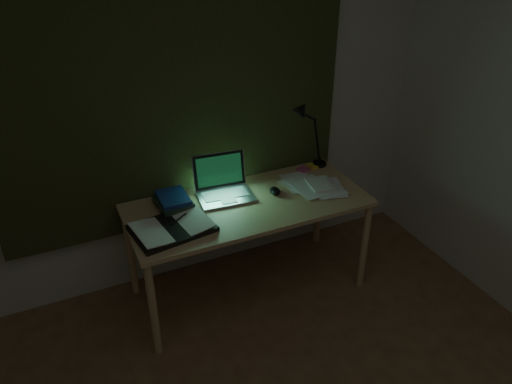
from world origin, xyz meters
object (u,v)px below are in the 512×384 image
loose_papers (312,185)px  laptop (225,181)px  desk_lamp (322,130)px  book_stack (173,201)px  desk (248,248)px  open_textbook (172,227)px

loose_papers → laptop: bearing=170.4°
loose_papers → desk_lamp: bearing=49.9°
book_stack → desk_lamp: size_ratio=0.43×
laptop → desk_lamp: 0.80m
book_stack → loose_papers: (0.90, -0.12, -0.04)m
laptop → desk: bearing=-43.5°
loose_papers → desk_lamp: (0.20, 0.24, 0.25)m
open_textbook → loose_papers: (0.97, 0.11, -0.01)m
open_textbook → loose_papers: bearing=-2.3°
book_stack → desk: bearing=-17.8°
loose_papers → desk_lamp: 0.41m
book_stack → laptop: bearing=-4.4°
book_stack → loose_papers: 0.91m
book_stack → loose_papers: bearing=-7.7°
book_stack → desk_lamp: (1.10, 0.12, 0.22)m
laptop → loose_papers: 0.58m
laptop → book_stack: 0.34m
desk → book_stack: size_ratio=6.57×
open_textbook → loose_papers: open_textbook is taller
desk → laptop: 0.49m
open_textbook → desk_lamp: bearing=8.0°
laptop → open_textbook: (-0.41, -0.20, -0.10)m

